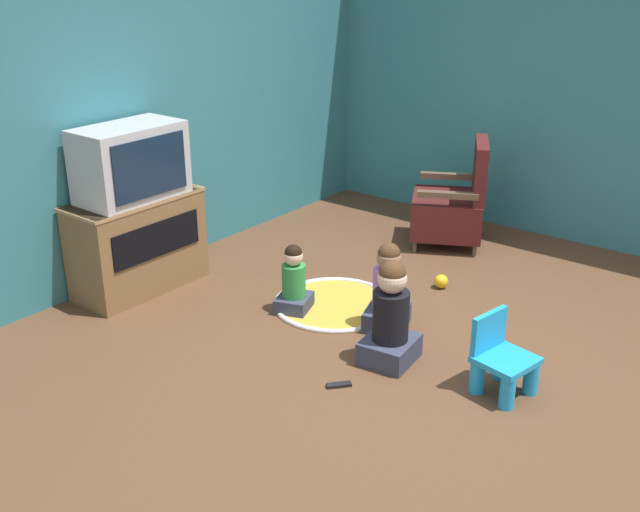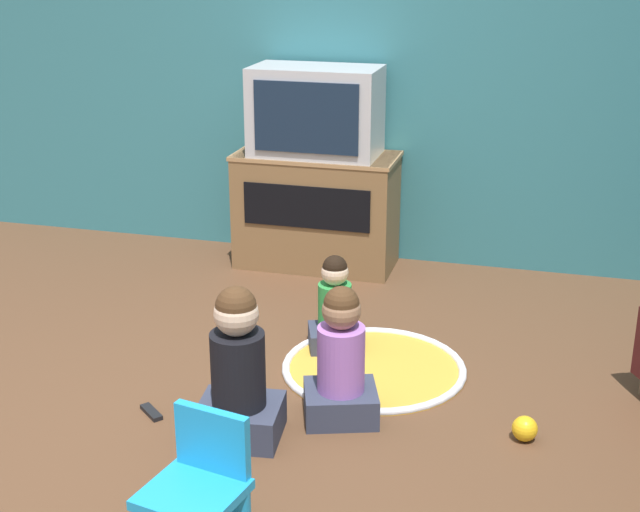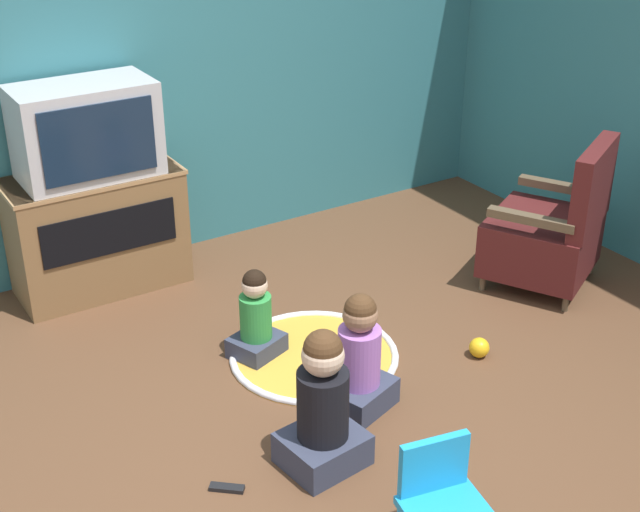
{
  "view_description": "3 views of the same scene",
  "coord_description": "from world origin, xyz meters",
  "px_view_note": "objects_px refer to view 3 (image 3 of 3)",
  "views": [
    {
      "loc": [
        -3.58,
        -2.23,
        2.42
      ],
      "look_at": [
        -0.16,
        0.45,
        0.63
      ],
      "focal_mm": 42.0,
      "sensor_mm": 36.0,
      "label": 1
    },
    {
      "loc": [
        1.14,
        -3.11,
        2.0
      ],
      "look_at": [
        0.21,
        0.26,
        0.74
      ],
      "focal_mm": 50.0,
      "sensor_mm": 36.0,
      "label": 2
    },
    {
      "loc": [
        -1.73,
        -2.67,
        2.6
      ],
      "look_at": [
        0.09,
        0.24,
        0.87
      ],
      "focal_mm": 50.0,
      "sensor_mm": 36.0,
      "label": 3
    }
  ],
  "objects_px": {
    "black_armchair": "(550,232)",
    "television": "(86,131)",
    "child_watching_left": "(256,319)",
    "toy_ball": "(479,348)",
    "tv_cabinet": "(98,230)",
    "child_watching_right": "(323,408)",
    "child_watching_center": "(359,360)",
    "remote_control": "(227,488)"
  },
  "relations": [
    {
      "from": "child_watching_center",
      "to": "remote_control",
      "type": "xyz_separation_m",
      "value": [
        -0.81,
        -0.2,
        -0.26
      ]
    },
    {
      "from": "black_armchair",
      "to": "child_watching_left",
      "type": "distance_m",
      "value": 1.89
    },
    {
      "from": "television",
      "to": "toy_ball",
      "type": "relative_size",
      "value": 7.16
    },
    {
      "from": "child_watching_right",
      "to": "toy_ball",
      "type": "relative_size",
      "value": 6.3
    },
    {
      "from": "child_watching_left",
      "to": "child_watching_right",
      "type": "xyz_separation_m",
      "value": [
        -0.17,
        -0.93,
        0.08
      ]
    },
    {
      "from": "tv_cabinet",
      "to": "television",
      "type": "distance_m",
      "value": 0.62
    },
    {
      "from": "tv_cabinet",
      "to": "black_armchair",
      "type": "distance_m",
      "value": 2.69
    },
    {
      "from": "tv_cabinet",
      "to": "remote_control",
      "type": "height_order",
      "value": "tv_cabinet"
    },
    {
      "from": "tv_cabinet",
      "to": "child_watching_right",
      "type": "distance_m",
      "value": 2.12
    },
    {
      "from": "toy_ball",
      "to": "remote_control",
      "type": "bearing_deg",
      "value": -172.2
    },
    {
      "from": "black_armchair",
      "to": "television",
      "type": "bearing_deg",
      "value": -59.45
    },
    {
      "from": "tv_cabinet",
      "to": "child_watching_center",
      "type": "bearing_deg",
      "value": -71.3
    },
    {
      "from": "remote_control",
      "to": "black_armchair",
      "type": "bearing_deg",
      "value": -125.41
    },
    {
      "from": "television",
      "to": "child_watching_center",
      "type": "xyz_separation_m",
      "value": [
        0.62,
        -1.83,
        -0.73
      ]
    },
    {
      "from": "tv_cabinet",
      "to": "child_watching_right",
      "type": "xyz_separation_m",
      "value": [
        0.25,
        -2.1,
        -0.08
      ]
    },
    {
      "from": "toy_ball",
      "to": "remote_control",
      "type": "xyz_separation_m",
      "value": [
        -1.6,
        -0.22,
        -0.04
      ]
    },
    {
      "from": "black_armchair",
      "to": "toy_ball",
      "type": "xyz_separation_m",
      "value": [
        -0.89,
        -0.41,
        -0.29
      ]
    },
    {
      "from": "child_watching_left",
      "to": "remote_control",
      "type": "height_order",
      "value": "child_watching_left"
    },
    {
      "from": "toy_ball",
      "to": "television",
      "type": "bearing_deg",
      "value": 128.05
    },
    {
      "from": "black_armchair",
      "to": "child_watching_center",
      "type": "relative_size",
      "value": 1.49
    },
    {
      "from": "black_armchair",
      "to": "child_watching_left",
      "type": "bearing_deg",
      "value": -35.27
    },
    {
      "from": "child_watching_left",
      "to": "toy_ball",
      "type": "bearing_deg",
      "value": -52.87
    },
    {
      "from": "child_watching_right",
      "to": "child_watching_center",
      "type": "bearing_deg",
      "value": 28.61
    },
    {
      "from": "television",
      "to": "child_watching_left",
      "type": "xyz_separation_m",
      "value": [
        0.42,
        -1.16,
        -0.77
      ]
    },
    {
      "from": "child_watching_right",
      "to": "remote_control",
      "type": "bearing_deg",
      "value": 164.76
    },
    {
      "from": "child_watching_right",
      "to": "tv_cabinet",
      "type": "bearing_deg",
      "value": 89.98
    },
    {
      "from": "child_watching_left",
      "to": "black_armchair",
      "type": "bearing_deg",
      "value": -26.99
    },
    {
      "from": "child_watching_left",
      "to": "child_watching_center",
      "type": "distance_m",
      "value": 0.69
    },
    {
      "from": "television",
      "to": "child_watching_right",
      "type": "distance_m",
      "value": 2.22
    },
    {
      "from": "television",
      "to": "toy_ball",
      "type": "bearing_deg",
      "value": -51.95
    },
    {
      "from": "child_watching_right",
      "to": "remote_control",
      "type": "height_order",
      "value": "child_watching_right"
    },
    {
      "from": "black_armchair",
      "to": "remote_control",
      "type": "bearing_deg",
      "value": -14.01
    },
    {
      "from": "toy_ball",
      "to": "tv_cabinet",
      "type": "bearing_deg",
      "value": 127.88
    },
    {
      "from": "television",
      "to": "child_watching_right",
      "type": "bearing_deg",
      "value": -83.16
    },
    {
      "from": "black_armchair",
      "to": "child_watching_right",
      "type": "xyz_separation_m",
      "value": [
        -2.05,
        -0.69,
        -0.05
      ]
    },
    {
      "from": "child_watching_left",
      "to": "tv_cabinet",
      "type": "bearing_deg",
      "value": 89.91
    },
    {
      "from": "child_watching_left",
      "to": "child_watching_center",
      "type": "relative_size",
      "value": 0.82
    },
    {
      "from": "tv_cabinet",
      "to": "remote_control",
      "type": "relative_size",
      "value": 7.07
    },
    {
      "from": "tv_cabinet",
      "to": "toy_ball",
      "type": "xyz_separation_m",
      "value": [
        1.41,
        -1.81,
        -0.32
      ]
    },
    {
      "from": "child_watching_left",
      "to": "child_watching_center",
      "type": "xyz_separation_m",
      "value": [
        0.2,
        -0.66,
        0.05
      ]
    },
    {
      "from": "child_watching_right",
      "to": "remote_control",
      "type": "relative_size",
      "value": 4.77
    },
    {
      "from": "remote_control",
      "to": "child_watching_center",
      "type": "bearing_deg",
      "value": -125.88
    }
  ]
}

